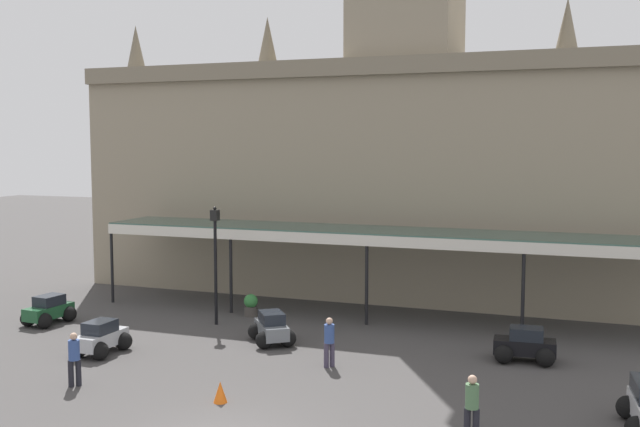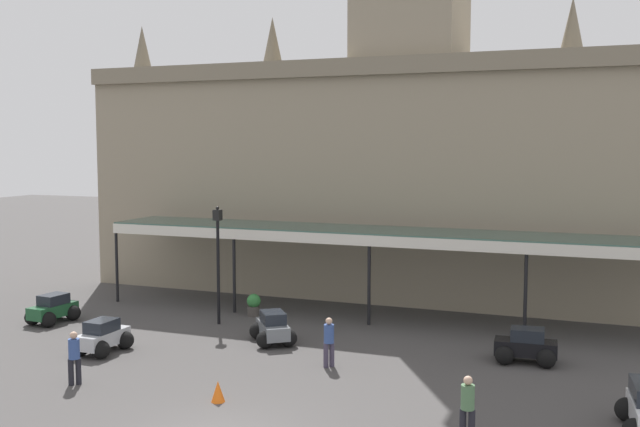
{
  "view_description": "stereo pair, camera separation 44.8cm",
  "coord_description": "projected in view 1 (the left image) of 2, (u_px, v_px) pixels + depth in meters",
  "views": [
    {
      "loc": [
        8.43,
        -15.73,
        7.37
      ],
      "look_at": [
        0.0,
        7.24,
        5.08
      ],
      "focal_mm": 41.28,
      "sensor_mm": 36.0,
      "label": 1
    },
    {
      "loc": [
        8.85,
        -15.57,
        7.37
      ],
      "look_at": [
        0.0,
        7.24,
        5.08
      ],
      "focal_mm": 41.28,
      "sensor_mm": 36.0,
      "label": 2
    }
  ],
  "objects": [
    {
      "name": "station_building",
      "position": [
        405.0,
        157.0,
        35.69
      ],
      "size": [
        32.41,
        6.04,
        21.26
      ],
      "color": "gray",
      "rests_on": "ground"
    },
    {
      "name": "entrance_canopy",
      "position": [
        375.0,
        233.0,
        31.09
      ],
      "size": [
        24.94,
        3.26,
        3.78
      ],
      "color": "#38564C",
      "rests_on": "ground"
    },
    {
      "name": "car_green_sedan",
      "position": [
        49.0,
        312.0,
        30.3
      ],
      "size": [
        1.64,
        2.12,
        1.19
      ],
      "color": "#1E512D",
      "rests_on": "ground"
    },
    {
      "name": "car_grey_sedan",
      "position": [
        272.0,
        330.0,
        27.34
      ],
      "size": [
        2.16,
        2.25,
        1.19
      ],
      "color": "slate",
      "rests_on": "ground"
    },
    {
      "name": "car_silver_sedan",
      "position": [
        101.0,
        340.0,
        25.97
      ],
      "size": [
        1.55,
        2.07,
        1.19
      ],
      "color": "#B2B5BA",
      "rests_on": "ground"
    },
    {
      "name": "car_black_sedan",
      "position": [
        525.0,
        347.0,
        25.01
      ],
      "size": [
        2.11,
        1.61,
        1.19
      ],
      "color": "black",
      "rests_on": "ground"
    },
    {
      "name": "pedestrian_near_entrance",
      "position": [
        74.0,
        357.0,
        22.42
      ],
      "size": [
        0.34,
        0.34,
        1.67
      ],
      "color": "black",
      "rests_on": "ground"
    },
    {
      "name": "pedestrian_crossing_forecourt",
      "position": [
        329.0,
        340.0,
        24.37
      ],
      "size": [
        0.34,
        0.34,
        1.67
      ],
      "color": "#3F384C",
      "rests_on": "ground"
    },
    {
      "name": "pedestrian_beside_cars",
      "position": [
        472.0,
        405.0,
        18.31
      ],
      "size": [
        0.39,
        0.34,
        1.67
      ],
      "color": "black",
      "rests_on": "ground"
    },
    {
      "name": "victorian_lamppost",
      "position": [
        215.0,
        252.0,
        29.96
      ],
      "size": [
        0.3,
        0.3,
        4.87
      ],
      "color": "black",
      "rests_on": "ground"
    },
    {
      "name": "traffic_cone",
      "position": [
        220.0,
        392.0,
        21.06
      ],
      "size": [
        0.4,
        0.4,
        0.62
      ],
      "primitive_type": "cone",
      "color": "orange",
      "rests_on": "ground"
    },
    {
      "name": "planter_near_kerb",
      "position": [
        251.0,
        305.0,
        31.66
      ],
      "size": [
        0.6,
        0.6,
        0.96
      ],
      "color": "#47423D",
      "rests_on": "ground"
    }
  ]
}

